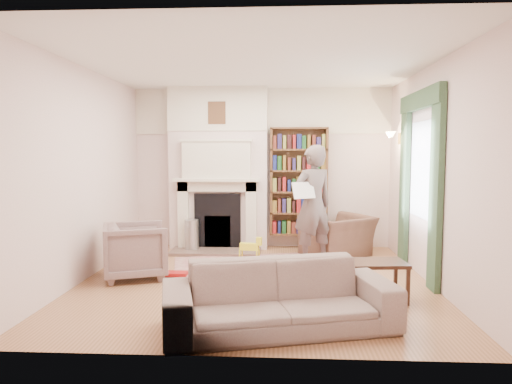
# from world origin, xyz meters

# --- Properties ---
(floor) EXTENTS (4.50, 4.50, 0.00)m
(floor) POSITION_xyz_m (0.00, 0.00, 0.00)
(floor) COLOR brown
(floor) RESTS_ON ground
(ceiling) EXTENTS (4.50, 4.50, 0.00)m
(ceiling) POSITION_xyz_m (0.00, 0.00, 2.80)
(ceiling) COLOR white
(ceiling) RESTS_ON wall_back
(wall_back) EXTENTS (4.50, 0.00, 4.50)m
(wall_back) POSITION_xyz_m (0.00, 2.25, 1.40)
(wall_back) COLOR silver
(wall_back) RESTS_ON floor
(wall_front) EXTENTS (4.50, 0.00, 4.50)m
(wall_front) POSITION_xyz_m (0.00, -2.25, 1.40)
(wall_front) COLOR silver
(wall_front) RESTS_ON floor
(wall_left) EXTENTS (0.00, 4.50, 4.50)m
(wall_left) POSITION_xyz_m (-2.25, 0.00, 1.40)
(wall_left) COLOR silver
(wall_left) RESTS_ON floor
(wall_right) EXTENTS (0.00, 4.50, 4.50)m
(wall_right) POSITION_xyz_m (2.25, 0.00, 1.40)
(wall_right) COLOR silver
(wall_right) RESTS_ON floor
(fireplace) EXTENTS (1.70, 0.58, 2.80)m
(fireplace) POSITION_xyz_m (-0.75, 2.05, 1.39)
(fireplace) COLOR silver
(fireplace) RESTS_ON floor
(bookcase) EXTENTS (1.00, 0.24, 1.85)m
(bookcase) POSITION_xyz_m (0.65, 2.12, 1.18)
(bookcase) COLOR brown
(bookcase) RESTS_ON floor
(window) EXTENTS (0.02, 0.90, 1.30)m
(window) POSITION_xyz_m (2.23, 0.40, 1.45)
(window) COLOR silver
(window) RESTS_ON wall_right
(curtain_left) EXTENTS (0.07, 0.32, 2.40)m
(curtain_left) POSITION_xyz_m (2.20, -0.30, 1.20)
(curtain_left) COLOR #2D472E
(curtain_left) RESTS_ON floor
(curtain_right) EXTENTS (0.07, 0.32, 2.40)m
(curtain_right) POSITION_xyz_m (2.20, 1.10, 1.20)
(curtain_right) COLOR #2D472E
(curtain_right) RESTS_ON floor
(pelmet) EXTENTS (0.09, 1.70, 0.24)m
(pelmet) POSITION_xyz_m (2.19, 0.40, 2.38)
(pelmet) COLOR #2D472E
(pelmet) RESTS_ON wall_right
(wall_sconce) EXTENTS (0.20, 0.24, 0.24)m
(wall_sconce) POSITION_xyz_m (2.03, 1.50, 1.90)
(wall_sconce) COLOR gold
(wall_sconce) RESTS_ON wall_right
(rug) EXTENTS (2.89, 2.45, 0.01)m
(rug) POSITION_xyz_m (0.10, 0.55, 0.01)
(rug) COLOR #C1A892
(rug) RESTS_ON floor
(armchair_reading) EXTENTS (1.33, 1.30, 0.65)m
(armchair_reading) POSITION_xyz_m (1.26, 1.53, 0.33)
(armchair_reading) COLOR #452925
(armchair_reading) RESTS_ON floor
(armchair_left) EXTENTS (1.04, 1.02, 0.74)m
(armchair_left) POSITION_xyz_m (-1.61, 0.07, 0.37)
(armchair_left) COLOR gray
(armchair_left) RESTS_ON floor
(sofa) EXTENTS (2.32, 1.36, 0.64)m
(sofa) POSITION_xyz_m (0.32, -1.64, 0.32)
(sofa) COLOR gray
(sofa) RESTS_ON floor
(man_reading) EXTENTS (0.78, 0.69, 1.79)m
(man_reading) POSITION_xyz_m (0.81, 0.93, 0.90)
(man_reading) COLOR #5F504C
(man_reading) RESTS_ON floor
(newspaper) EXTENTS (0.36, 0.26, 0.24)m
(newspaper) POSITION_xyz_m (0.66, 0.73, 1.14)
(newspaper) COLOR white
(newspaper) RESTS_ON man_reading
(coffee_table) EXTENTS (0.74, 0.52, 0.45)m
(coffee_table) POSITION_xyz_m (1.40, -0.72, 0.23)
(coffee_table) COLOR #361F13
(coffee_table) RESTS_ON floor
(paraffin_heater) EXTENTS (0.27, 0.27, 0.55)m
(paraffin_heater) POSITION_xyz_m (-1.17, 1.70, 0.28)
(paraffin_heater) COLOR #B8BCC0
(paraffin_heater) RESTS_ON floor
(rocking_horse) EXTENTS (0.48, 0.26, 0.40)m
(rocking_horse) POSITION_xyz_m (-0.14, 1.00, 0.20)
(rocking_horse) COLOR yellow
(rocking_horse) RESTS_ON rug
(board_game) EXTENTS (0.48, 0.48, 0.03)m
(board_game) POSITION_xyz_m (-0.39, -0.11, 0.03)
(board_game) COLOR #DEDC4E
(board_game) RESTS_ON rug
(game_box_lid) EXTENTS (0.28, 0.19, 0.05)m
(game_box_lid) POSITION_xyz_m (-1.07, 0.15, 0.04)
(game_box_lid) COLOR #A31213
(game_box_lid) RESTS_ON rug
(comic_annuals) EXTENTS (0.77, 0.63, 0.02)m
(comic_annuals) POSITION_xyz_m (0.11, -0.39, 0.02)
(comic_annuals) COLOR red
(comic_annuals) RESTS_ON rug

